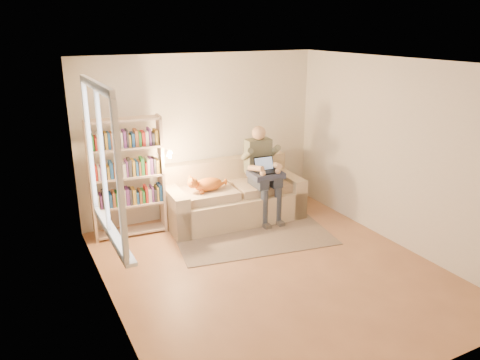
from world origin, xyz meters
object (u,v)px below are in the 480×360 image
sofa (232,199)px  bookshelf (127,172)px  person (262,168)px  laptop (266,168)px  cat (204,185)px

sofa → bookshelf: 1.75m
person → laptop: size_ratio=4.36×
cat → laptop: laptop is taller
person → bookshelf: size_ratio=0.84×
cat → bookshelf: bookshelf is taller
cat → laptop: size_ratio=2.02×
person → cat: bearing=178.7°
person → cat: person is taller
laptop → bookshelf: size_ratio=0.19×
sofa → cat: size_ratio=3.19×
bookshelf → sofa: bearing=-0.4°
sofa → bookshelf: bookshelf is taller
bookshelf → laptop: bearing=-7.6°
person → sofa: bearing=160.3°
person → bookshelf: bearing=173.6°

